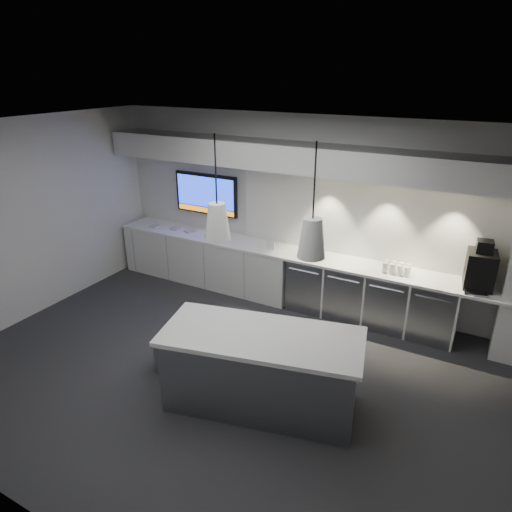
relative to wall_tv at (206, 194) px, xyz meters
The scene contains 26 objects.
floor 3.47m from the wall_tv, 52.18° to the right, with size 7.00×7.00×0.00m, color #29292B.
ceiling 3.42m from the wall_tv, 52.18° to the right, with size 7.00×7.00×0.00m, color black.
wall_back 1.90m from the wall_tv, ahead, with size 7.00×7.00×0.00m, color silver.
wall_front 5.30m from the wall_tv, 68.99° to the right, with size 7.00×7.00×0.00m, color silver.
wall_left 2.92m from the wall_tv, 123.17° to the right, with size 7.00×7.00×0.00m, color silver.
back_counter 2.04m from the wall_tv, ahead, with size 6.80×0.65×0.04m, color white.
left_base_cabinets 1.17m from the wall_tv, 61.19° to the right, with size 3.30×0.63×0.86m, color silver.
fridge_unit_a 2.45m from the wall_tv, ahead, with size 0.60×0.61×0.85m, color gray.
fridge_unit_b 3.01m from the wall_tv, ahead, with size 0.60×0.61×0.85m, color gray.
fridge_unit_c 3.60m from the wall_tv, ahead, with size 0.60×0.61×0.85m, color gray.
fridge_unit_d 4.21m from the wall_tv, ahead, with size 0.60×0.61×0.85m, color gray.
backsplash 3.10m from the wall_tv, ahead, with size 4.60×0.03×1.30m, color silver.
soffit 2.09m from the wall_tv, ahead, with size 6.90×0.60×0.40m, color silver.
wall_tv is the anchor object (origin of this frame).
island 3.90m from the wall_tv, 46.93° to the right, with size 2.37×1.42×0.94m.
bin 3.26m from the wall_tv, 67.24° to the right, with size 0.29×0.29×0.40m, color gray.
coffee_machine 4.54m from the wall_tv, ahead, with size 0.41×0.56×0.66m.
sign_black 2.17m from the wall_tv, ahead, with size 0.14×0.02×0.18m, color black.
sign_white 1.61m from the wall_tv, 12.95° to the right, with size 0.18×0.02×0.14m, color white.
cup_cluster 3.53m from the wall_tv, ahead, with size 0.38×0.18×0.15m, color white, non-canonical shape.
tray_a 1.19m from the wall_tv, 159.34° to the right, with size 0.16×0.16×0.03m, color #AFAFAF.
tray_b 0.88m from the wall_tv, 152.04° to the right, with size 0.16×0.16×0.03m, color #AFAFAF.
tray_c 0.73m from the wall_tv, 126.23° to the right, with size 0.16×0.16×0.03m, color #AFAFAF.
tray_d 0.75m from the wall_tv, 48.84° to the right, with size 0.16×0.16×0.03m, color #AFAFAF.
pendant_left 3.46m from the wall_tv, 53.41° to the right, with size 0.27×0.27×1.09m.
pendant_right 4.16m from the wall_tv, 41.57° to the right, with size 0.27×0.27×1.09m.
Camera 1 is at (2.63, -4.06, 3.62)m, focal length 32.00 mm.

